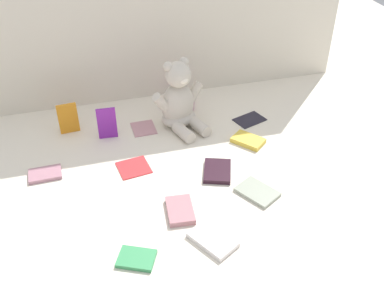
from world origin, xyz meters
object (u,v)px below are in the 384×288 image
at_px(book_case_5, 107,123).
at_px(book_case_11, 144,128).
at_px(book_case_1, 213,240).
at_px(book_case_9, 134,167).
at_px(book_case_6, 136,259).
at_px(teddy_bear, 179,102).
at_px(book_case_4, 68,118).
at_px(book_case_2, 248,140).
at_px(book_case_7, 257,192).
at_px(book_case_0, 250,119).
at_px(book_case_3, 45,174).
at_px(book_case_10, 217,171).
at_px(book_case_8, 180,210).
at_px(book_case_12, 179,103).

distance_m(book_case_5, book_case_11, 0.15).
distance_m(book_case_1, book_case_9, 0.41).
bearing_deg(book_case_6, teddy_bear, -178.66).
xyz_separation_m(book_case_4, book_case_5, (0.13, -0.07, 0.00)).
height_order(book_case_2, book_case_7, book_case_2).
height_order(teddy_bear, book_case_2, teddy_bear).
bearing_deg(book_case_11, book_case_0, -8.54).
bearing_deg(book_case_1, book_case_3, 107.16).
height_order(book_case_3, book_case_10, book_case_10).
xyz_separation_m(book_case_6, book_case_7, (0.40, 0.16, -0.00)).
xyz_separation_m(book_case_6, book_case_11, (0.13, 0.61, -0.00)).
bearing_deg(book_case_6, book_case_7, 136.86).
xyz_separation_m(teddy_bear, book_case_2, (0.21, -0.18, -0.09)).
xyz_separation_m(book_case_6, book_case_10, (0.32, 0.29, 0.00)).
height_order(book_case_3, book_case_11, book_case_3).
height_order(book_case_1, book_case_6, book_case_1).
relative_size(book_case_5, book_case_6, 1.25).
bearing_deg(book_case_10, book_case_4, 159.98).
xyz_separation_m(book_case_4, book_case_6, (0.13, -0.66, -0.05)).
height_order(book_case_5, book_case_8, book_case_5).
bearing_deg(book_case_0, book_case_6, -62.53).
height_order(book_case_2, book_case_4, book_case_4).
bearing_deg(book_case_7, book_case_11, 90.98).
bearing_deg(book_case_1, book_case_9, 82.96).
relative_size(book_case_9, book_case_10, 0.86).
xyz_separation_m(book_case_0, book_case_9, (-0.48, -0.17, -0.00)).
xyz_separation_m(book_case_3, book_case_10, (0.54, -0.14, 0.00)).
relative_size(book_case_3, book_case_10, 0.88).
bearing_deg(book_case_10, book_case_0, 70.97).
xyz_separation_m(teddy_bear, book_case_5, (-0.27, -0.01, -0.04)).
bearing_deg(book_case_11, book_case_8, -88.84).
xyz_separation_m(book_case_0, book_case_11, (-0.40, 0.05, 0.00)).
bearing_deg(book_case_1, book_case_10, 40.18).
height_order(teddy_bear, book_case_7, teddy_bear).
height_order(book_case_5, book_case_6, book_case_5).
distance_m(book_case_7, book_case_8, 0.25).
bearing_deg(teddy_bear, book_case_2, -59.93).
xyz_separation_m(book_case_0, book_case_10, (-0.22, -0.27, 0.00)).
height_order(book_case_2, book_case_10, book_case_2).
height_order(book_case_6, book_case_7, same).
bearing_deg(book_case_1, book_case_8, 84.29).
relative_size(book_case_2, book_case_3, 1.06).
bearing_deg(teddy_bear, book_case_10, -100.28).
bearing_deg(book_case_12, book_case_2, 47.42).
distance_m(book_case_4, book_case_12, 0.45).
height_order(book_case_0, book_case_5, book_case_5).
height_order(book_case_2, book_case_5, book_case_5).
distance_m(teddy_bear, book_case_6, 0.67).
bearing_deg(book_case_4, book_case_12, 5.56).
bearing_deg(book_case_3, book_case_12, -59.99).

